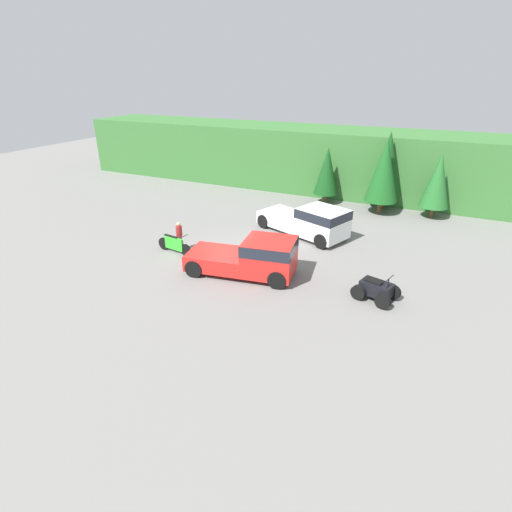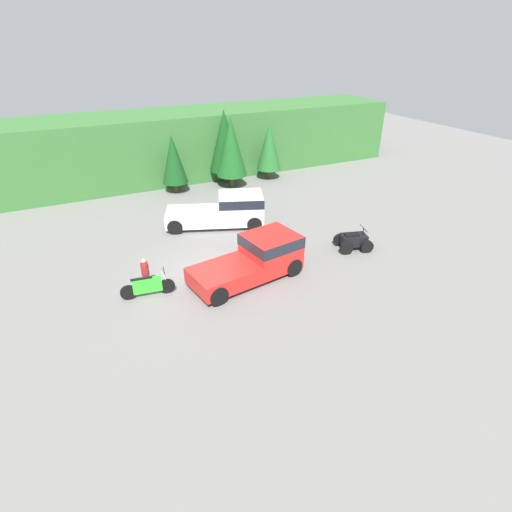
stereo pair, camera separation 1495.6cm
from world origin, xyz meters
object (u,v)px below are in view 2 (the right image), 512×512
object	(u,v)px
rider_person	(146,274)
pickup_truck_red	(257,257)
quad_atv	(353,241)
dirt_bike	(148,287)
pickup_truck_second	(226,209)

from	to	relation	value
rider_person	pickup_truck_red	bearing A→B (deg)	-20.79
rider_person	quad_atv	bearing A→B (deg)	-13.88
dirt_bike	rider_person	world-z (taller)	rider_person
pickup_truck_red	dirt_bike	distance (m)	5.15
pickup_truck_red	rider_person	size ratio (longest dim) A/B	3.36
dirt_bike	rider_person	distance (m)	0.61
pickup_truck_red	dirt_bike	size ratio (longest dim) A/B	2.37
pickup_truck_red	pickup_truck_second	world-z (taller)	same
quad_atv	rider_person	xyz separation A→B (m)	(-10.93, 0.77, 0.43)
pickup_truck_red	rider_person	xyz separation A→B (m)	(-5.04, 0.97, -0.11)
pickup_truck_red	dirt_bike	bearing A→B (deg)	164.83
pickup_truck_red	pickup_truck_second	distance (m)	6.17
pickup_truck_red	quad_atv	distance (m)	5.92
pickup_truck_red	pickup_truck_second	bearing A→B (deg)	72.18
quad_atv	pickup_truck_second	bearing A→B (deg)	146.05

